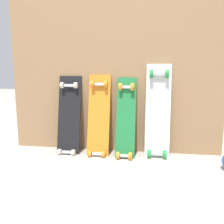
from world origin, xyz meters
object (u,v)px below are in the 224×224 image
(skateboard_green, at_px, (126,121))
(skateboard_white, at_px, (158,114))
(skateboard_black, at_px, (69,119))
(skateboard_orange, at_px, (99,119))

(skateboard_green, distance_m, skateboard_white, 0.29)
(skateboard_black, distance_m, skateboard_white, 0.80)
(skateboard_orange, distance_m, skateboard_white, 0.53)
(skateboard_black, height_order, skateboard_white, skateboard_white)
(skateboard_green, height_order, skateboard_white, skateboard_white)
(skateboard_green, bearing_deg, skateboard_orange, 176.91)
(skateboard_orange, bearing_deg, skateboard_black, 179.00)
(skateboard_orange, height_order, skateboard_white, skateboard_white)
(skateboard_orange, height_order, skateboard_green, skateboard_orange)
(skateboard_black, xyz_separation_m, skateboard_green, (0.52, -0.02, -0.00))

